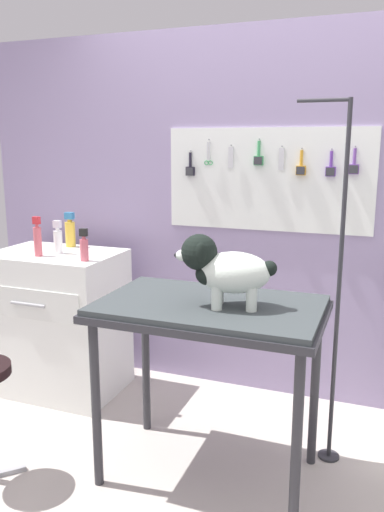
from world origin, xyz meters
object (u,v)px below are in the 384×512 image
Objects in this scene: grooming_arm at (336,301)px; conditioner_bottle at (70,232)px; dog at (224,269)px; counter_left at (59,322)px; grooming_table at (210,321)px.

conditioner_bottle is at bearing 167.78° from grooming_arm.
counter_left is at bearing 156.54° from dog.
grooming_arm is 1.82m from conditioner_bottle.
counter_left is 0.60m from conditioner_bottle.
counter_left is 4.01× the size of conditioner_bottle.
dog is at bearing -23.46° from counter_left.
dog is 1.93× the size of conditioner_bottle.
grooming_arm reaches higher than conditioner_bottle.
grooming_arm is at bearing 32.83° from grooming_table.
grooming_table is at bearing -23.34° from counter_left.
counter_left is (-1.22, 0.53, -0.33)m from grooming_table.
counter_left is (-1.76, 0.18, -0.38)m from grooming_arm.
grooming_table is 0.58× the size of grooming_arm.
grooming_table is at bearing -147.17° from grooming_arm.
conditioner_bottle is at bearing 149.71° from dog.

